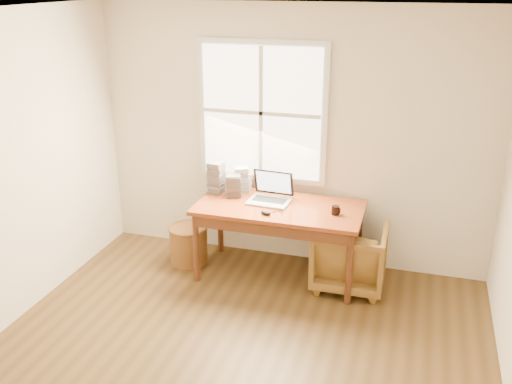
% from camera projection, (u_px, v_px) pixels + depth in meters
% --- Properties ---
extents(room_shell, '(4.04, 4.54, 2.64)m').
position_uv_depth(room_shell, '(217.00, 215.00, 3.81)').
color(room_shell, brown).
rests_on(room_shell, ground).
extents(desk, '(1.60, 0.80, 0.04)m').
position_uv_depth(desk, '(280.00, 207.00, 5.48)').
color(desk, brown).
rests_on(desk, room_shell).
extents(armchair, '(0.68, 0.70, 0.63)m').
position_uv_depth(armchair, '(350.00, 256.00, 5.45)').
color(armchair, brown).
rests_on(armchair, room_shell).
extents(wicker_stool, '(0.44, 0.44, 0.39)m').
position_uv_depth(wicker_stool, '(189.00, 245.00, 5.93)').
color(wicker_stool, brown).
rests_on(wicker_stool, room_shell).
extents(laptop, '(0.39, 0.40, 0.27)m').
position_uv_depth(laptop, '(269.00, 190.00, 5.49)').
color(laptop, '#B1B5B9').
rests_on(laptop, desk).
extents(mouse, '(0.12, 0.10, 0.04)m').
position_uv_depth(mouse, '(266.00, 213.00, 5.27)').
color(mouse, black).
rests_on(mouse, desk).
extents(coffee_mug, '(0.08, 0.08, 0.08)m').
position_uv_depth(coffee_mug, '(335.00, 210.00, 5.27)').
color(coffee_mug, black).
rests_on(coffee_mug, desk).
extents(cd_stack_a, '(0.17, 0.16, 0.26)m').
position_uv_depth(cd_stack_a, '(242.00, 180.00, 5.79)').
color(cd_stack_a, silver).
rests_on(cd_stack_a, desk).
extents(cd_stack_b, '(0.18, 0.17, 0.22)m').
position_uv_depth(cd_stack_b, '(233.00, 186.00, 5.67)').
color(cd_stack_b, '#232327').
rests_on(cd_stack_b, desk).
extents(cd_stack_c, '(0.16, 0.15, 0.32)m').
position_uv_depth(cd_stack_c, '(216.00, 177.00, 5.75)').
color(cd_stack_c, gray).
rests_on(cd_stack_c, desk).
extents(cd_stack_d, '(0.17, 0.16, 0.17)m').
position_uv_depth(cd_stack_d, '(243.00, 182.00, 5.84)').
color(cd_stack_d, silver).
rests_on(cd_stack_d, desk).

